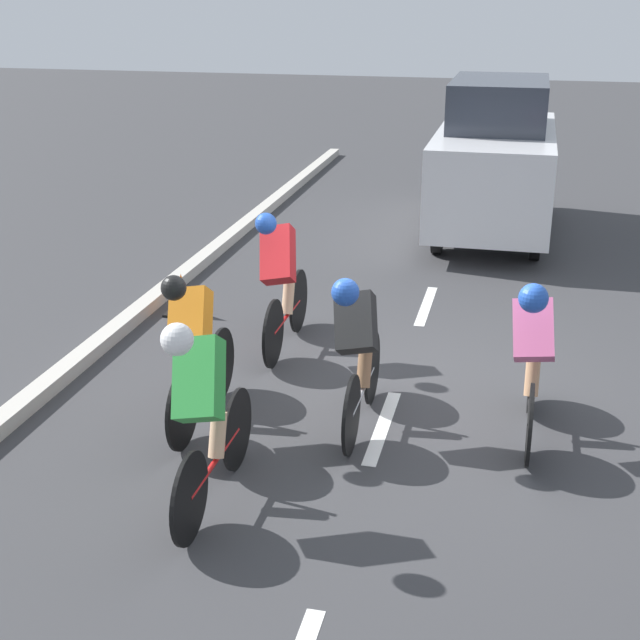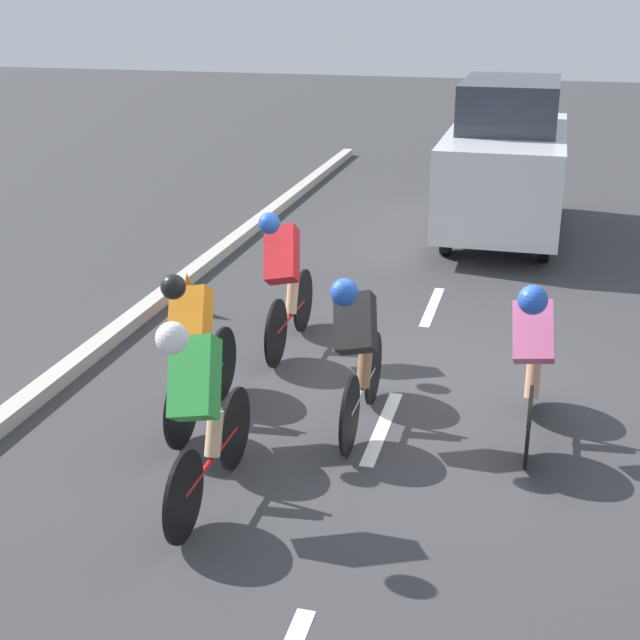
{
  "view_description": "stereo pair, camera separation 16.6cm",
  "coord_description": "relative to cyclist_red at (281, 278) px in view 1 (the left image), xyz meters",
  "views": [
    {
      "loc": [
        -1.05,
        7.6,
        3.63
      ],
      "look_at": [
        0.56,
        0.71,
        0.95
      ],
      "focal_mm": 50.0,
      "sensor_mm": 36.0,
      "label": 1
    },
    {
      "loc": [
        -1.21,
        7.56,
        3.63
      ],
      "look_at": [
        0.56,
        0.71,
        0.95
      ],
      "focal_mm": 50.0,
      "sensor_mm": 36.0,
      "label": 2
    }
  ],
  "objects": [
    {
      "name": "ground_plane",
      "position": [
        -1.33,
        0.78,
        -0.8
      ],
      "size": [
        60.0,
        60.0,
        0.0
      ],
      "primitive_type": "plane",
      "color": "#38383A"
    },
    {
      "name": "lane_stripe_mid",
      "position": [
        -1.33,
        1.49,
        -0.79
      ],
      "size": [
        0.12,
        1.4,
        0.01
      ],
      "primitive_type": "cube",
      "color": "white",
      "rests_on": "ground"
    },
    {
      "name": "lane_stripe_far",
      "position": [
        -1.33,
        -1.71,
        -0.79
      ],
      "size": [
        0.12,
        1.4,
        0.01
      ],
      "primitive_type": "cube",
      "color": "white",
      "rests_on": "ground"
    },
    {
      "name": "curb",
      "position": [
        1.87,
        1.49,
        -0.73
      ],
      "size": [
        0.2,
        25.46,
        0.14
      ],
      "primitive_type": "cube",
      "color": "#B7B2A8",
      "rests_on": "ground"
    },
    {
      "name": "cyclist_red",
      "position": [
        0.0,
        0.0,
        0.0
      ],
      "size": [
        0.42,
        1.71,
        1.53
      ],
      "color": "black",
      "rests_on": "ground"
    },
    {
      "name": "cyclist_orange",
      "position": [
        0.25,
        1.82,
        -0.05
      ],
      "size": [
        0.4,
        1.64,
        1.45
      ],
      "color": "black",
      "rests_on": "ground"
    },
    {
      "name": "cyclist_green",
      "position": [
        -0.27,
        3.02,
        0.01
      ],
      "size": [
        0.42,
        1.7,
        1.53
      ],
      "color": "black",
      "rests_on": "ground"
    },
    {
      "name": "cyclist_pink",
      "position": [
        -2.54,
        1.43,
        -0.02
      ],
      "size": [
        0.38,
        1.65,
        1.46
      ],
      "color": "black",
      "rests_on": "ground"
    },
    {
      "name": "cyclist_black",
      "position": [
        -1.11,
        1.58,
        -0.03
      ],
      "size": [
        0.41,
        1.65,
        1.44
      ],
      "color": "black",
      "rests_on": "ground"
    },
    {
      "name": "support_car",
      "position": [
        -1.89,
        -5.28,
        0.34
      ],
      "size": [
        1.7,
        4.09,
        2.3
      ],
      "color": "black",
      "rests_on": "ground"
    },
    {
      "name": "traffic_cone",
      "position": [
        1.42,
        -0.79,
        -0.56
      ],
      "size": [
        0.36,
        0.36,
        0.49
      ],
      "color": "black",
      "rests_on": "ground"
    }
  ]
}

